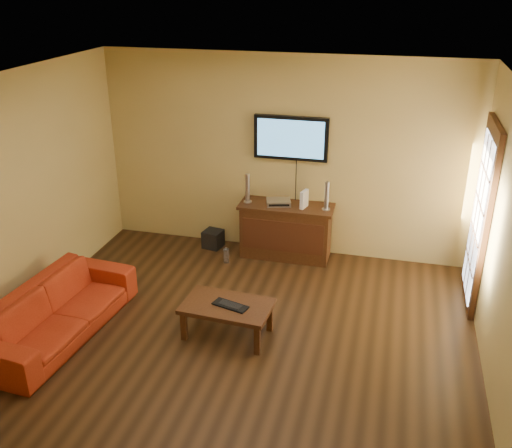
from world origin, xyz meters
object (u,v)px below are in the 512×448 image
(subwoofer, at_px, (213,239))
(bottle, at_px, (226,255))
(sofa, at_px, (57,303))
(av_receiver, at_px, (279,202))
(television, at_px, (291,138))
(speaker_right, at_px, (327,197))
(coffee_table, at_px, (227,309))
(speaker_left, at_px, (248,189))
(game_console, at_px, (304,199))
(media_console, at_px, (286,231))
(keyboard, at_px, (230,305))

(subwoofer, height_order, bottle, subwoofer)
(sofa, relative_size, av_receiver, 6.23)
(television, distance_m, bottle, 1.79)
(av_receiver, xyz_separation_m, subwoofer, (-0.95, 0.02, -0.67))
(television, relative_size, speaker_right, 2.55)
(coffee_table, distance_m, speaker_right, 2.21)
(coffee_table, height_order, speaker_right, speaker_right)
(speaker_left, bearing_deg, game_console, -0.17)
(speaker_right, height_order, av_receiver, speaker_right)
(media_console, height_order, keyboard, media_console)
(media_console, xyz_separation_m, speaker_right, (0.53, -0.02, 0.55))
(keyboard, bearing_deg, av_receiver, 87.91)
(television, distance_m, keyboard, 2.55)
(sofa, relative_size, speaker_right, 5.13)
(media_console, xyz_separation_m, bottle, (-0.74, -0.40, -0.28))
(keyboard, bearing_deg, game_console, 78.11)
(coffee_table, relative_size, bottle, 4.35)
(speaker_left, relative_size, game_console, 1.68)
(speaker_left, distance_m, subwoofer, 0.97)
(television, xyz_separation_m, subwoofer, (-1.06, -0.18, -1.50))
(media_console, distance_m, speaker_right, 0.77)
(media_console, height_order, speaker_right, speaker_right)
(game_console, xyz_separation_m, bottle, (-0.98, -0.38, -0.77))
(coffee_table, bearing_deg, subwoofer, 112.37)
(keyboard, bearing_deg, television, 85.34)
(game_console, relative_size, bottle, 1.06)
(media_console, distance_m, sofa, 3.14)
(media_console, height_order, bottle, media_console)
(av_receiver, relative_size, keyboard, 0.77)
(coffee_table, bearing_deg, television, 84.11)
(media_console, relative_size, bottle, 5.63)
(television, relative_size, keyboard, 2.39)
(speaker_right, distance_m, av_receiver, 0.66)
(speaker_left, height_order, keyboard, speaker_left)
(speaker_left, distance_m, av_receiver, 0.45)
(television, relative_size, bottle, 4.38)
(sofa, distance_m, keyboard, 1.86)
(sofa, distance_m, subwoofer, 2.63)
(sofa, bearing_deg, coffee_table, -71.61)
(coffee_table, distance_m, bottle, 1.70)
(game_console, relative_size, subwoofer, 0.95)
(game_console, bearing_deg, av_receiver, -167.93)
(av_receiver, xyz_separation_m, bottle, (-0.63, -0.39, -0.69))
(speaker_right, distance_m, subwoofer, 1.79)
(media_console, xyz_separation_m, television, (0.00, 0.20, 1.24))
(television, bearing_deg, sofa, -127.19)
(coffee_table, height_order, speaker_left, speaker_left)
(game_console, xyz_separation_m, subwoofer, (-1.30, 0.04, -0.75))
(television, height_order, av_receiver, television)
(media_console, bearing_deg, bottle, -151.61)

